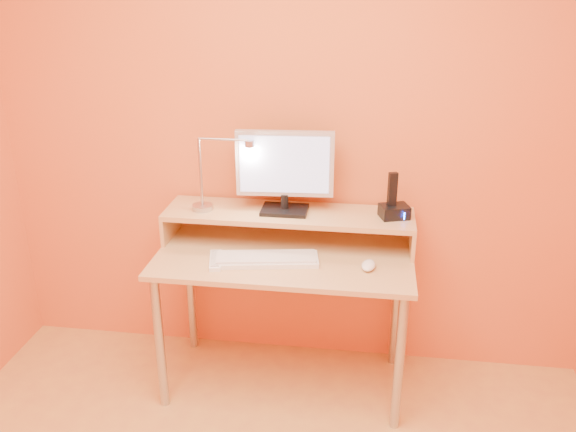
% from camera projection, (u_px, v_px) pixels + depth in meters
% --- Properties ---
extents(wall_back, '(3.00, 0.04, 2.50)m').
position_uv_depth(wall_back, '(294.00, 128.00, 2.92)').
color(wall_back, '#DD6C3A').
rests_on(wall_back, floor).
extents(desk_leg_fl, '(0.04, 0.04, 0.69)m').
position_uv_depth(desk_leg_fl, '(160.00, 343.00, 2.81)').
color(desk_leg_fl, '#AEADB6').
rests_on(desk_leg_fl, floor).
extents(desk_leg_fr, '(0.04, 0.04, 0.69)m').
position_uv_depth(desk_leg_fr, '(399.00, 363.00, 2.67)').
color(desk_leg_fr, '#AEADB6').
rests_on(desk_leg_fr, floor).
extents(desk_leg_bl, '(0.04, 0.04, 0.69)m').
position_uv_depth(desk_leg_bl, '(191.00, 291.00, 3.27)').
color(desk_leg_bl, '#AEADB6').
rests_on(desk_leg_bl, floor).
extents(desk_leg_br, '(0.04, 0.04, 0.69)m').
position_uv_depth(desk_leg_br, '(396.00, 306.00, 3.13)').
color(desk_leg_br, '#AEADB6').
rests_on(desk_leg_br, floor).
extents(desk_lower, '(1.20, 0.60, 0.02)m').
position_uv_depth(desk_lower, '(284.00, 258.00, 2.84)').
color(desk_lower, tan).
rests_on(desk_lower, floor).
extents(shelf_riser_left, '(0.02, 0.30, 0.14)m').
position_uv_depth(shelf_riser_left, '(172.00, 223.00, 3.02)').
color(shelf_riser_left, tan).
rests_on(shelf_riser_left, desk_lower).
extents(shelf_riser_right, '(0.02, 0.30, 0.14)m').
position_uv_depth(shelf_riser_right, '(412.00, 236.00, 2.87)').
color(shelf_riser_right, tan).
rests_on(shelf_riser_right, desk_lower).
extents(desk_shelf, '(1.20, 0.30, 0.02)m').
position_uv_depth(desk_shelf, '(289.00, 214.00, 2.91)').
color(desk_shelf, tan).
rests_on(desk_shelf, desk_lower).
extents(monitor_foot, '(0.22, 0.16, 0.02)m').
position_uv_depth(monitor_foot, '(285.00, 210.00, 2.91)').
color(monitor_foot, black).
rests_on(monitor_foot, desk_shelf).
extents(monitor_neck, '(0.04, 0.04, 0.07)m').
position_uv_depth(monitor_neck, '(285.00, 201.00, 2.89)').
color(monitor_neck, black).
rests_on(monitor_neck, monitor_foot).
extents(monitor_panel, '(0.46, 0.07, 0.31)m').
position_uv_depth(monitor_panel, '(285.00, 164.00, 2.83)').
color(monitor_panel, '#B6B7BB').
rests_on(monitor_panel, monitor_neck).
extents(monitor_back, '(0.41, 0.04, 0.27)m').
position_uv_depth(monitor_back, '(286.00, 162.00, 2.85)').
color(monitor_back, black).
rests_on(monitor_back, monitor_panel).
extents(monitor_screen, '(0.42, 0.03, 0.27)m').
position_uv_depth(monitor_screen, '(284.00, 165.00, 2.81)').
color(monitor_screen, '#AFBFF9').
rests_on(monitor_screen, monitor_panel).
extents(lamp_base, '(0.10, 0.10, 0.02)m').
position_uv_depth(lamp_base, '(203.00, 207.00, 2.93)').
color(lamp_base, '#AEADB6').
rests_on(lamp_base, desk_shelf).
extents(lamp_post, '(0.01, 0.01, 0.33)m').
position_uv_depth(lamp_post, '(201.00, 172.00, 2.86)').
color(lamp_post, '#AEADB6').
rests_on(lamp_post, lamp_base).
extents(lamp_arm, '(0.24, 0.01, 0.01)m').
position_uv_depth(lamp_arm, '(224.00, 139.00, 2.79)').
color(lamp_arm, '#AEADB6').
rests_on(lamp_arm, lamp_post).
extents(lamp_head, '(0.04, 0.04, 0.03)m').
position_uv_depth(lamp_head, '(249.00, 144.00, 2.78)').
color(lamp_head, '#AEADB6').
rests_on(lamp_head, lamp_arm).
extents(lamp_bulb, '(0.03, 0.03, 0.00)m').
position_uv_depth(lamp_bulb, '(250.00, 147.00, 2.78)').
color(lamp_bulb, '#FFEAC6').
rests_on(lamp_bulb, lamp_head).
extents(phone_dock, '(0.16, 0.14, 0.06)m').
position_uv_depth(phone_dock, '(394.00, 211.00, 2.83)').
color(phone_dock, black).
rests_on(phone_dock, desk_shelf).
extents(phone_handset, '(0.05, 0.04, 0.16)m').
position_uv_depth(phone_handset, '(392.00, 189.00, 2.79)').
color(phone_handset, black).
rests_on(phone_handset, phone_dock).
extents(phone_led, '(0.01, 0.00, 0.04)m').
position_uv_depth(phone_led, '(404.00, 216.00, 2.78)').
color(phone_led, '#1F6AFF').
rests_on(phone_led, phone_dock).
extents(keyboard, '(0.49, 0.23, 0.02)m').
position_uv_depth(keyboard, '(266.00, 260.00, 2.76)').
color(keyboard, white).
rests_on(keyboard, desk_lower).
extents(mouse, '(0.07, 0.11, 0.04)m').
position_uv_depth(mouse, '(368.00, 265.00, 2.69)').
color(mouse, white).
rests_on(mouse, desk_lower).
extents(remote_control, '(0.09, 0.20, 0.02)m').
position_uv_depth(remote_control, '(215.00, 260.00, 2.76)').
color(remote_control, white).
rests_on(remote_control, desk_lower).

